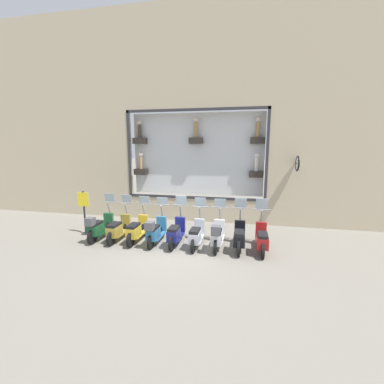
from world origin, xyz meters
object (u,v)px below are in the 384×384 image
scooter_black_1 (239,237)px  shop_sign_post (84,211)px  scooter_silver_3 (196,235)px  scooter_yellow_6 (137,230)px  scooter_red_0 (262,239)px  scooter_white_2 (217,235)px  scooter_green_8 (99,227)px  scooter_navy_4 (176,233)px  scooter_olive_7 (118,229)px  scooter_teal_5 (155,231)px

scooter_black_1 → shop_sign_post: (0.38, 6.07, 0.50)m
scooter_silver_3 → scooter_yellow_6: 2.22m
scooter_red_0 → shop_sign_post: shop_sign_post is taller
scooter_white_2 → scooter_green_8: bearing=90.0°
scooter_navy_4 → scooter_black_1: bearing=-90.0°
scooter_green_8 → shop_sign_post: size_ratio=1.04×
scooter_green_8 → shop_sign_post: bearing=63.4°
scooter_olive_7 → shop_sign_post: shop_sign_post is taller
scooter_white_2 → scooter_green_8: scooter_green_8 is taller
scooter_teal_5 → scooter_yellow_6: bearing=84.9°
scooter_olive_7 → scooter_green_8: bearing=94.5°
scooter_navy_4 → scooter_green_8: size_ratio=1.00×
scooter_navy_4 → scooter_teal_5: bearing=95.3°
shop_sign_post → scooter_silver_3: bearing=-94.9°
scooter_silver_3 → scooter_navy_4: size_ratio=0.99×
scooter_silver_3 → scooter_navy_4: bearing=89.5°
scooter_teal_5 → scooter_olive_7: size_ratio=1.00×
scooter_silver_3 → scooter_green_8: scooter_green_8 is taller
scooter_red_0 → scooter_olive_7: 5.18m
scooter_silver_3 → scooter_navy_4: scooter_navy_4 is taller
scooter_teal_5 → scooter_green_8: (0.01, 2.22, 0.01)m
scooter_red_0 → shop_sign_post: bearing=86.7°
scooter_green_8 → scooter_yellow_6: bearing=-87.7°
scooter_green_8 → scooter_navy_4: bearing=-88.8°
scooter_olive_7 → scooter_white_2: bearing=-91.0°
scooter_green_8 → scooter_teal_5: bearing=-90.2°
scooter_white_2 → scooter_navy_4: size_ratio=1.00×
scooter_red_0 → scooter_navy_4: scooter_red_0 is taller
scooter_yellow_6 → scooter_green_8: bearing=92.3°
scooter_black_1 → scooter_teal_5: 2.96m
scooter_black_1 → scooter_teal_5: bearing=91.3°
scooter_olive_7 → shop_sign_post: size_ratio=1.04×
shop_sign_post → scooter_navy_4: bearing=-95.7°
scooter_red_0 → scooter_black_1: scooter_red_0 is taller
scooter_navy_4 → scooter_red_0: bearing=-90.1°
scooter_yellow_6 → scooter_olive_7: size_ratio=1.00×
scooter_olive_7 → scooter_navy_4: bearing=-89.9°
scooter_white_2 → scooter_teal_5: (-0.00, 2.22, -0.01)m
scooter_teal_5 → scooter_green_8: size_ratio=1.00×
scooter_silver_3 → scooter_white_2: bearing=-94.5°
scooter_navy_4 → scooter_olive_7: size_ratio=1.00×
scooter_white_2 → scooter_olive_7: 3.70m
scooter_navy_4 → shop_sign_post: shop_sign_post is taller
scooter_olive_7 → scooter_green_8: (-0.06, 0.74, 0.05)m
scooter_olive_7 → shop_sign_post: bearing=76.6°
scooter_white_2 → scooter_yellow_6: bearing=88.8°
scooter_silver_3 → scooter_olive_7: size_ratio=1.00×
scooter_white_2 → scooter_silver_3: size_ratio=1.00×
scooter_red_0 → scooter_silver_3: 2.22m
scooter_white_2 → scooter_olive_7: scooter_olive_7 is taller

